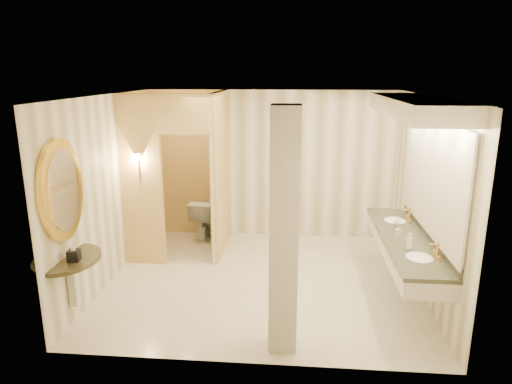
# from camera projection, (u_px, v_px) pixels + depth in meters

# --- Properties ---
(floor) EXTENTS (4.50, 4.50, 0.00)m
(floor) POSITION_uv_depth(u_px,v_px,m) (262.00, 280.00, 6.79)
(floor) COLOR #EEE4CD
(floor) RESTS_ON ground
(ceiling) EXTENTS (4.50, 4.50, 0.00)m
(ceiling) POSITION_uv_depth(u_px,v_px,m) (263.00, 96.00, 6.10)
(ceiling) COLOR white
(ceiling) RESTS_ON wall_back
(wall_back) EXTENTS (4.50, 0.02, 2.70)m
(wall_back) POSITION_uv_depth(u_px,v_px,m) (270.00, 165.00, 8.37)
(wall_back) COLOR white
(wall_back) RESTS_ON floor
(wall_front) EXTENTS (4.50, 0.02, 2.70)m
(wall_front) POSITION_uv_depth(u_px,v_px,m) (248.00, 245.00, 4.52)
(wall_front) COLOR white
(wall_front) RESTS_ON floor
(wall_left) EXTENTS (0.02, 4.00, 2.70)m
(wall_left) POSITION_uv_depth(u_px,v_px,m) (109.00, 189.00, 6.63)
(wall_left) COLOR white
(wall_left) RESTS_ON floor
(wall_right) EXTENTS (0.02, 4.00, 2.70)m
(wall_right) POSITION_uv_depth(u_px,v_px,m) (426.00, 197.00, 6.26)
(wall_right) COLOR white
(wall_right) RESTS_ON floor
(toilet_closet) EXTENTS (1.50, 1.55, 2.70)m
(toilet_closet) POSITION_uv_depth(u_px,v_px,m) (199.00, 174.00, 7.47)
(toilet_closet) COLOR #E5D178
(toilet_closet) RESTS_ON floor
(wall_sconce) EXTENTS (0.14, 0.14, 0.42)m
(wall_sconce) POSITION_uv_depth(u_px,v_px,m) (138.00, 159.00, 6.92)
(wall_sconce) COLOR gold
(wall_sconce) RESTS_ON toilet_closet
(vanity) EXTENTS (0.75, 2.77, 2.09)m
(vanity) POSITION_uv_depth(u_px,v_px,m) (413.00, 182.00, 5.90)
(vanity) COLOR silver
(vanity) RESTS_ON floor
(console_shelf) EXTENTS (0.93, 0.93, 1.91)m
(console_shelf) POSITION_uv_depth(u_px,v_px,m) (64.00, 220.00, 5.30)
(console_shelf) COLOR black
(console_shelf) RESTS_ON floor
(pillar) EXTENTS (0.31, 0.31, 2.70)m
(pillar) POSITION_uv_depth(u_px,v_px,m) (284.00, 233.00, 4.85)
(pillar) COLOR silver
(pillar) RESTS_ON floor
(tissue_box) EXTENTS (0.15, 0.15, 0.13)m
(tissue_box) POSITION_uv_depth(u_px,v_px,m) (74.00, 255.00, 5.30)
(tissue_box) COLOR black
(tissue_box) RESTS_ON console_shelf
(toilet) EXTENTS (0.51, 0.79, 0.76)m
(toilet) POSITION_uv_depth(u_px,v_px,m) (205.00, 218.00, 8.44)
(toilet) COLOR white
(toilet) RESTS_ON floor
(soap_bottle_a) EXTENTS (0.07, 0.07, 0.13)m
(soap_bottle_a) POSITION_uv_depth(u_px,v_px,m) (398.00, 231.00, 6.13)
(soap_bottle_a) COLOR beige
(soap_bottle_a) RESTS_ON vanity
(soap_bottle_b) EXTENTS (0.12, 0.12, 0.12)m
(soap_bottle_b) POSITION_uv_depth(u_px,v_px,m) (397.00, 222.00, 6.51)
(soap_bottle_b) COLOR silver
(soap_bottle_b) RESTS_ON vanity
(soap_bottle_c) EXTENTS (0.11, 0.11, 0.21)m
(soap_bottle_c) POSITION_uv_depth(u_px,v_px,m) (409.00, 241.00, 5.64)
(soap_bottle_c) COLOR #C6B28C
(soap_bottle_c) RESTS_ON vanity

